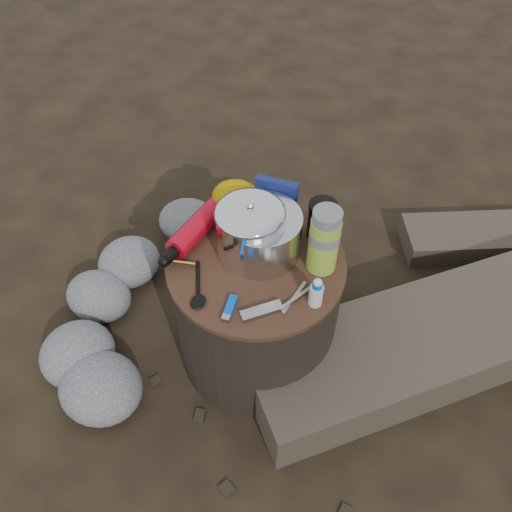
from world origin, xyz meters
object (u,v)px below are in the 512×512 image
at_px(stump, 256,310).
at_px(fuel_bottle, 197,228).
at_px(thermos, 324,241).
at_px(travel_mug, 322,220).
at_px(camping_pot, 250,230).

relative_size(stump, fuel_bottle, 1.83).
relative_size(thermos, travel_mug, 1.72).
xyz_separation_m(stump, travel_mug, (0.12, 0.17, 0.29)).
distance_m(thermos, travel_mug, 0.12).
height_order(stump, fuel_bottle, fuel_bottle).
bearing_deg(fuel_bottle, camping_pot, 8.13).
bearing_deg(thermos, stump, -157.93).
xyz_separation_m(thermos, travel_mug, (-0.05, 0.11, -0.04)).
relative_size(stump, travel_mug, 4.25).
xyz_separation_m(fuel_bottle, thermos, (0.36, 0.05, 0.07)).
bearing_deg(stump, thermos, 22.07).
height_order(camping_pot, fuel_bottle, camping_pot).
relative_size(stump, camping_pot, 2.70).
distance_m(stump, camping_pot, 0.32).
xyz_separation_m(camping_pot, thermos, (0.19, 0.04, 0.01)).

